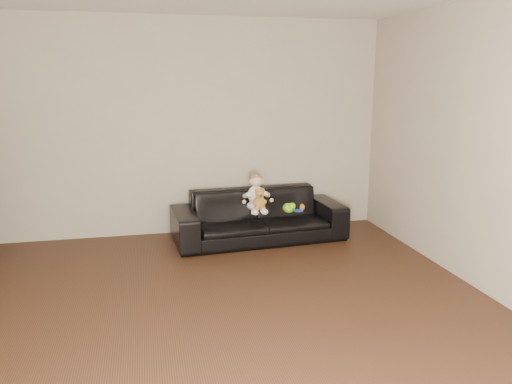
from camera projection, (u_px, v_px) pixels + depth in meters
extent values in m
plane|color=#3B2314|center=(212.00, 341.00, 3.66)|extent=(5.50, 5.50, 0.00)
plane|color=#B3AA97|center=(179.00, 128.00, 5.98)|extent=(5.00, 0.00, 5.00)
imported|color=black|center=(259.00, 216.00, 5.92)|extent=(2.06, 0.93, 0.59)
ellipsoid|color=#FDD6DD|center=(256.00, 206.00, 5.78)|extent=(0.25, 0.22, 0.12)
ellipsoid|color=white|center=(256.00, 195.00, 5.77)|extent=(0.21, 0.18, 0.22)
sphere|color=beige|center=(256.00, 180.00, 5.71)|extent=(0.17, 0.17, 0.15)
ellipsoid|color=#8C603F|center=(256.00, 178.00, 5.72)|extent=(0.17, 0.17, 0.10)
cylinder|color=#FDD6DD|center=(255.00, 210.00, 5.64)|extent=(0.10, 0.19, 0.07)
cylinder|color=#FDD6DD|center=(262.00, 210.00, 5.66)|extent=(0.10, 0.19, 0.07)
sphere|color=white|center=(256.00, 212.00, 5.55)|extent=(0.07, 0.07, 0.06)
sphere|color=white|center=(265.00, 212.00, 5.58)|extent=(0.07, 0.07, 0.06)
cylinder|color=white|center=(247.00, 195.00, 5.69)|extent=(0.08, 0.16, 0.10)
cylinder|color=white|center=(266.00, 194.00, 5.74)|extent=(0.08, 0.16, 0.10)
ellipsoid|color=#A77E2F|center=(260.00, 203.00, 5.64)|extent=(0.17, 0.16, 0.15)
sphere|color=#A77E2F|center=(260.00, 194.00, 5.60)|extent=(0.13, 0.13, 0.10)
sphere|color=#A77E2F|center=(257.00, 190.00, 5.59)|extent=(0.05, 0.05, 0.04)
sphere|color=#A77E2F|center=(263.00, 190.00, 5.61)|extent=(0.05, 0.05, 0.04)
sphere|color=#593819|center=(261.00, 195.00, 5.56)|extent=(0.05, 0.05, 0.04)
ellipsoid|color=#75DE1A|center=(289.00, 208.00, 5.69)|extent=(0.16, 0.18, 0.11)
sphere|color=orange|center=(302.00, 207.00, 5.81)|extent=(0.07, 0.07, 0.06)
cylinder|color=blue|center=(299.00, 210.00, 5.76)|extent=(0.15, 0.15, 0.02)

